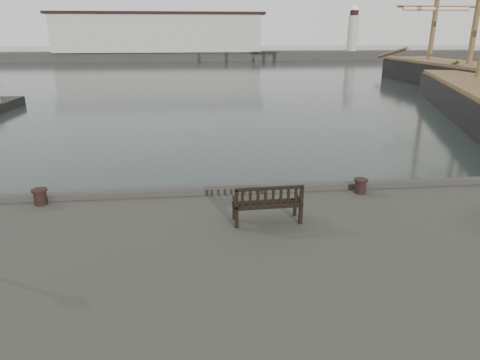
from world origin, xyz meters
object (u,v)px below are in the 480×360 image
object	(u,v)px
bench	(267,210)
tall_ship_far	(465,82)
bollard_left	(40,197)
bollard_right	(360,186)

from	to	relation	value
bench	tall_ship_far	bearing A→B (deg)	48.87
bench	bollard_left	xyz separation A→B (m)	(-6.51, 1.97, -0.10)
bollard_left	bollard_right	xyz separation A→B (m)	(9.84, -0.12, -0.01)
bollard_right	tall_ship_far	distance (m)	44.11
bench	bollard_right	distance (m)	3.81
bench	tall_ship_far	distance (m)	47.62
bench	tall_ship_far	world-z (taller)	tall_ship_far
bench	bollard_right	bearing A→B (deg)	26.63
bench	bollard_left	distance (m)	6.80
bench	bollard_right	xyz separation A→B (m)	(3.33, 1.85, -0.10)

